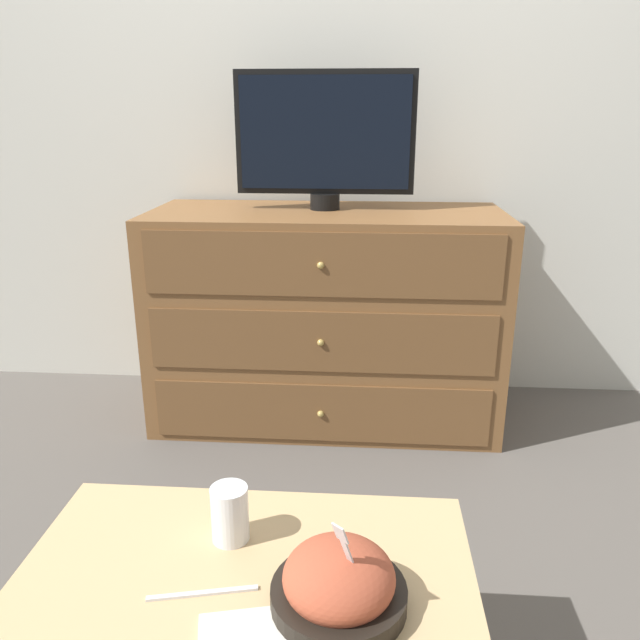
# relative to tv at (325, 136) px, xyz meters

# --- Properties ---
(ground_plane) EXTENTS (12.00, 12.00, 0.00)m
(ground_plane) POSITION_rel_tv_xyz_m (0.01, 0.26, -1.08)
(ground_plane) COLOR #56514C
(wall_back) EXTENTS (12.00, 0.05, 2.60)m
(wall_back) POSITION_rel_tv_xyz_m (0.01, 0.29, 0.22)
(wall_back) COLOR silver
(wall_back) RESTS_ON ground_plane
(dresser) EXTENTS (1.31, 0.57, 0.82)m
(dresser) POSITION_rel_tv_xyz_m (0.01, -0.05, -0.67)
(dresser) COLOR brown
(dresser) RESTS_ON ground_plane
(tv) EXTENTS (0.65, 0.11, 0.49)m
(tv) POSITION_rel_tv_xyz_m (0.00, 0.00, 0.00)
(tv) COLOR black
(tv) RESTS_ON dresser
(coffee_table) EXTENTS (0.82, 0.58, 0.38)m
(coffee_table) POSITION_rel_tv_xyz_m (-0.05, -1.47, -0.75)
(coffee_table) COLOR tan
(coffee_table) RESTS_ON ground_plane
(takeout_bowl) EXTENTS (0.23, 0.23, 0.19)m
(takeout_bowl) POSITION_rel_tv_xyz_m (0.12, -1.50, -0.66)
(takeout_bowl) COLOR black
(takeout_bowl) RESTS_ON coffee_table
(drink_cup) EXTENTS (0.07, 0.07, 0.11)m
(drink_cup) POSITION_rel_tv_xyz_m (-0.09, -1.35, -0.65)
(drink_cup) COLOR #9E6638
(drink_cup) RESTS_ON coffee_table
(knife) EXTENTS (0.19, 0.05, 0.01)m
(knife) POSITION_rel_tv_xyz_m (-0.11, -1.50, -0.70)
(knife) COLOR silver
(knife) RESTS_ON coffee_table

